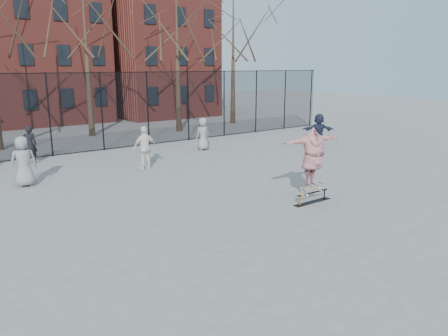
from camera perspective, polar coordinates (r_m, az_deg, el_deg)
ground at (r=12.01m, az=2.83°, el=-7.81°), size 100.00×100.00×0.00m
skate_rail at (r=14.41m, az=11.49°, el=-3.88°), size 1.55×0.24×0.34m
skateboard at (r=14.28m, az=11.33°, el=-2.93°), size 0.91×0.22×0.11m
skater at (r=14.04m, az=11.51°, el=0.94°), size 2.32×0.73×1.87m
bystander_grey at (r=17.35m, az=-24.73°, el=0.79°), size 0.97×0.69×1.86m
bystander_black at (r=21.39m, az=-24.05°, el=2.79°), size 0.67×0.49×1.70m
bystander_white at (r=18.72m, az=-10.27°, el=2.62°), size 1.10×0.50×1.84m
bystander_navy at (r=23.76m, az=12.25°, el=4.76°), size 1.73×1.37×1.83m
bystander_extra at (r=22.68m, az=-2.77°, el=4.47°), size 0.87×0.60×1.69m
fence at (r=22.88m, az=-18.51°, el=6.93°), size 34.03×0.07×4.00m
tree_row at (r=26.84m, az=-22.90°, el=18.80°), size 33.66×7.46×10.67m
rowhouses at (r=35.54m, az=-24.81°, el=14.94°), size 29.00×7.00×13.00m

